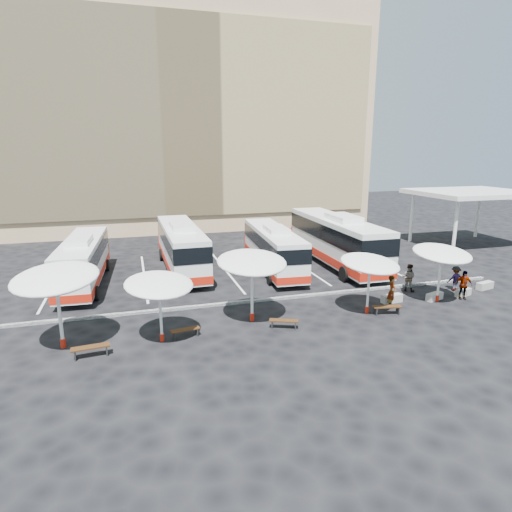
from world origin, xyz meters
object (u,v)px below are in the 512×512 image
object	(u,v)px
wood_bench_1	(185,331)
wood_bench_2	(284,322)
bus_2	(273,247)
passenger_1	(409,277)
bus_0	(83,259)
sunshade_4	(442,254)
conc_bench_0	(392,299)
bus_1	(181,246)
bus_3	(336,239)
sunshade_1	(159,285)
sunshade_2	(252,262)
passenger_0	(392,292)
sunshade_0	(55,279)
conc_bench_3	(485,286)
passenger_2	(463,285)
conc_bench_1	(435,297)
conc_bench_2	(463,293)
sunshade_3	(370,264)
wood_bench_3	(387,308)
wood_bench_0	(91,349)
passenger_3	(455,278)

from	to	relation	value
wood_bench_1	wood_bench_2	bearing A→B (deg)	-3.88
bus_2	passenger_1	xyz separation A→B (m)	(6.82, -7.25, -0.87)
bus_0	wood_bench_2	world-z (taller)	bus_0
sunshade_4	conc_bench_0	size ratio (longest dim) A/B	2.81
bus_1	passenger_1	world-z (taller)	bus_1
sunshade_4	bus_0	bearing A→B (deg)	155.04
bus_2	bus_3	size ratio (longest dim) A/B	0.84
sunshade_1	sunshade_4	world-z (taller)	sunshade_4
sunshade_2	passenger_0	size ratio (longest dim) A/B	2.08
sunshade_0	conc_bench_3	distance (m)	25.66
sunshade_1	conc_bench_0	bearing A→B (deg)	6.51
sunshade_0	passenger_2	xyz separation A→B (m)	(22.59, 0.29, -2.44)
bus_1	wood_bench_1	distance (m)	12.31
bus_3	sunshade_1	distance (m)	17.73
bus_2	sunshade_1	xyz separation A→B (m)	(-9.09, -10.40, 1.05)
sunshade_2	wood_bench_1	distance (m)	4.82
passenger_0	sunshade_2	bearing A→B (deg)	134.26
conc_bench_3	sunshade_0	bearing A→B (deg)	-176.73
conc_bench_3	passenger_0	xyz separation A→B (m)	(-7.89, -1.23, 0.72)
bus_1	sunshade_0	size ratio (longest dim) A/B	2.40
passenger_1	conc_bench_1	bearing A→B (deg)	152.01
bus_1	conc_bench_2	world-z (taller)	bus_1
sunshade_3	wood_bench_3	world-z (taller)	sunshade_3
passenger_1	wood_bench_3	bearing A→B (deg)	89.87
bus_0	conc_bench_1	xyz separation A→B (m)	(20.71, -9.40, -1.51)
bus_0	conc_bench_2	bearing A→B (deg)	-18.95
bus_0	bus_2	world-z (taller)	bus_2
wood_bench_3	passenger_1	world-z (taller)	passenger_1
sunshade_4	wood_bench_1	xyz separation A→B (m)	(-15.24, -0.83, -2.64)
sunshade_0	wood_bench_1	distance (m)	6.36
conc_bench_3	bus_3	bearing A→B (deg)	128.48
passenger_1	wood_bench_0	bearing A→B (deg)	60.30
wood_bench_3	passenger_3	xyz separation A→B (m)	(6.56, 2.38, 0.44)
bus_0	conc_bench_3	world-z (taller)	bus_0
bus_1	wood_bench_3	distance (m)	15.82
wood_bench_3	conc_bench_3	world-z (taller)	wood_bench_3
conc_bench_1	conc_bench_3	distance (m)	4.68
bus_2	conc_bench_1	distance (m)	11.86
conc_bench_2	sunshade_0	bearing A→B (deg)	-178.22
wood_bench_2	passenger_1	size ratio (longest dim) A/B	0.85
bus_2	sunshade_2	world-z (taller)	sunshade_2
sunshade_0	sunshade_1	bearing A→B (deg)	-7.50
bus_2	passenger_2	size ratio (longest dim) A/B	6.15
conc_bench_0	passenger_1	size ratio (longest dim) A/B	0.72
sunshade_2	sunshade_1	bearing A→B (deg)	-166.08
sunshade_3	passenger_2	distance (m)	7.11
conc_bench_2	passenger_3	bearing A→B (deg)	77.29
sunshade_4	sunshade_3	bearing A→B (deg)	-174.67
sunshade_1	wood_bench_3	xyz separation A→B (m)	(12.27, -0.03, -2.45)
bus_2	conc_bench_3	world-z (taller)	bus_2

